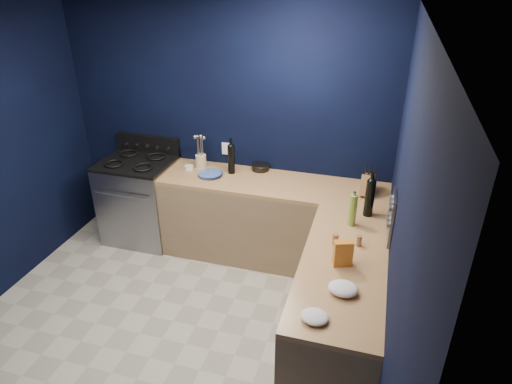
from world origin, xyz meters
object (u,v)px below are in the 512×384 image
at_px(plate_stack, 210,174).
at_px(utensil_crock, 201,161).
at_px(crouton_bag, 343,253).
at_px(gas_range, 141,201).
at_px(knife_block, 367,185).

height_order(plate_stack, utensil_crock, utensil_crock).
bearing_deg(plate_stack, crouton_bag, -37.94).
distance_m(gas_range, knife_block, 2.51).
relative_size(plate_stack, crouton_bag, 1.21).
bearing_deg(plate_stack, gas_range, 179.19).
bearing_deg(plate_stack, utensil_crock, 134.17).
distance_m(utensil_crock, knife_block, 1.76).
xyz_separation_m(plate_stack, utensil_crock, (-0.17, 0.17, 0.06)).
xyz_separation_m(knife_block, crouton_bag, (-0.10, -1.19, 0.00)).
height_order(gas_range, utensil_crock, utensil_crock).
distance_m(plate_stack, crouton_bag, 1.89).
bearing_deg(crouton_bag, utensil_crock, 121.01).
distance_m(utensil_crock, crouton_bag, 2.13).
xyz_separation_m(plate_stack, crouton_bag, (1.49, -1.16, 0.09)).
distance_m(plate_stack, utensil_crock, 0.25).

